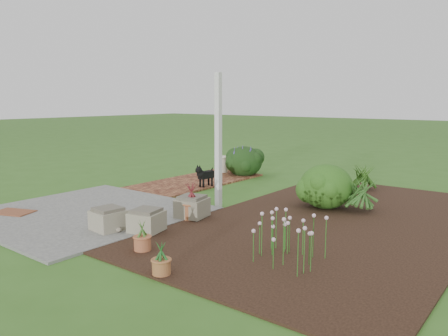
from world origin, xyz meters
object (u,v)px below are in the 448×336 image
Objects in this scene: black_dog at (204,174)px; evergreen_shrub at (326,185)px; stone_trough_near at (109,220)px; cream_ceramic_urn at (222,164)px.

black_dog is 3.01m from evergreen_shrub.
stone_trough_near is at bearing -66.80° from black_dog.
cream_ceramic_urn is at bearing 110.18° from stone_trough_near.
evergreen_shrub is at bearing 5.86° from black_dog.
stone_trough_near is 3.95m from evergreen_shrub.
evergreen_shrub reaches higher than stone_trough_near.
cream_ceramic_urn is at bearing 154.43° from evergreen_shrub.
cream_ceramic_urn is at bearing 123.94° from black_dog.
stone_trough_near is 1.06× the size of cream_ceramic_urn.
evergreen_shrub is (3.94, -1.89, 0.19)m from cream_ceramic_urn.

